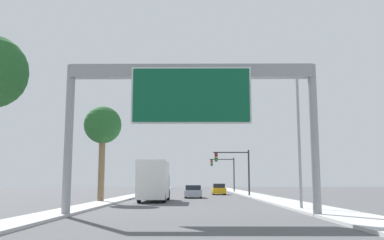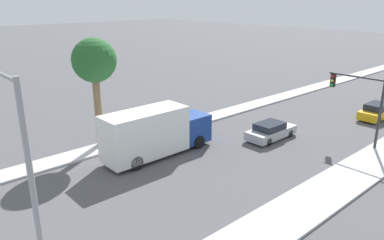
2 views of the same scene
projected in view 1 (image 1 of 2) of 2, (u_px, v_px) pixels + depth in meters
The scene contains 10 objects.
sidewalk_right at pixel (246, 193), 63.34m from camera, with size 3.00×120.00×0.15m.
median_strip_left at pixel (145, 193), 63.45m from camera, with size 2.00×120.00×0.15m.
sign_gantry at pixel (191, 96), 22.61m from camera, with size 13.34×0.73×7.98m.
car_mid_left at pixel (193, 192), 47.61m from camera, with size 1.89×4.60×1.40m.
car_near_left at pixel (219, 189), 59.46m from camera, with size 1.79×4.72×1.52m.
truck_box_primary at pixel (154, 181), 38.76m from camera, with size 2.39×8.64×3.59m.
traffic_light_near_intersection at pixel (237, 165), 52.02m from camera, with size 4.42×0.32×5.63m.
traffic_light_mid_block at pixel (226, 169), 71.83m from camera, with size 4.16×0.32×5.82m.
palm_tree_background at pixel (103, 127), 37.46m from camera, with size 3.27×3.27×8.36m.
street_lamp_right at pixel (293, 125), 27.43m from camera, with size 2.90×0.28×9.10m.
Camera 1 is at (0.19, -4.30, 1.77)m, focal length 40.00 mm.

